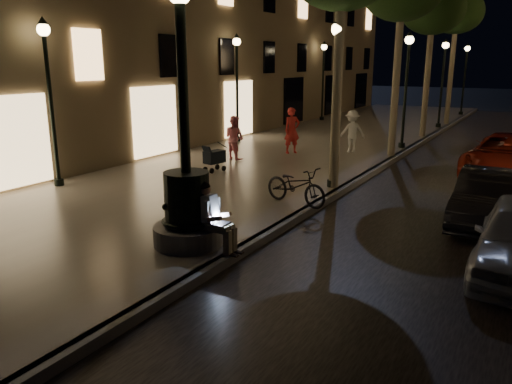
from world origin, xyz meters
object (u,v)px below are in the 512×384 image
Objects in this scene: car_second at (488,198)px; tree_far at (457,13)px; lamp_curb_c at (443,72)px; stroller at (214,157)px; tree_third at (433,10)px; bicycle at (296,185)px; pedestrian_red at (292,130)px; lamp_left_c at (323,71)px; pedestrian_white at (352,131)px; lamp_left_a at (49,82)px; pedestrian_pink at (234,138)px; fountain_lamppost at (187,196)px; lamp_curb_b at (407,75)px; car_third at (508,156)px; seated_man_laptop at (212,215)px; lamp_left_b at (237,74)px; lamp_curb_a at (336,82)px; lamp_curb_d at (465,70)px.

tree_far is at bearing 102.24° from car_second.
lamp_curb_c is 16.80m from stroller.
tree_third is 3.80× the size of bicycle.
lamp_left_c is at bearing 55.08° from pedestrian_red.
tree_third is at bearing -138.32° from pedestrian_white.
pedestrian_pink is (2.32, 6.12, -2.21)m from lamp_left_a.
fountain_lamppost is 7.22m from car_second.
lamp_curb_b is 2.92× the size of pedestrian_pink.
lamp_left_a is 0.93× the size of car_third.
fountain_lamppost is at bearing -180.00° from seated_man_laptop.
pedestrian_red is (-3.58, -13.61, -5.31)m from tree_far.
fountain_lamppost is 2.84× the size of pedestrian_red.
lamp_left_b is 2.54× the size of bicycle.
lamp_curb_c is at bearing 21.07° from pedestrian_red.
car_third is 3.04× the size of pedestrian_white.
lamp_curb_a is (0.09, 6.00, 2.32)m from seated_man_laptop.
lamp_left_a reaches higher than pedestrian_pink.
car_second is at bearing -71.47° from tree_third.
lamp_curb_c is 10.50m from pedestrian_white.
fountain_lamppost is 24.57m from tree_far.
pedestrian_white is (2.69, 5.91, 0.35)m from stroller.
lamp_curb_b is at bearing 149.39° from car_third.
lamp_curb_a reaches higher than pedestrian_pink.
lamp_curb_b is 7.89m from pedestrian_pink.
lamp_curb_b is at bearing 90.00° from lamp_curb_a.
lamp_curb_c reaches higher than bicycle.
lamp_curb_a is (0.00, -12.00, -2.90)m from tree_third.
lamp_left_c reaches higher than pedestrian_red.
fountain_lamppost is at bearing -127.12° from pedestrian_red.
pedestrian_red is 7.48m from bicycle.
tree_far is (0.08, 6.00, 0.29)m from tree_third.
fountain_lamppost is 3.83m from bicycle.
lamp_curb_d is 2.84× the size of pedestrian_white.
lamp_curb_c is at bearing 90.00° from tree_third.
lamp_curb_b and lamp_curb_c have the same top height.
car_third is 7.83m from pedestrian_red.
car_third is at bearing 38.29° from lamp_left_a.
lamp_curb_d is 20.03m from pedestrian_red.
pedestrian_red is at bearing 1.38° from pedestrian_white.
car_second is at bearing 176.53° from pedestrian_pink.
pedestrian_red reaches higher than bicycle.
tree_far reaches higher than tree_third.
lamp_left_b reaches higher than bicycle.
lamp_left_a is (-7.18, -22.00, -3.20)m from tree_far.
lamp_curb_a is at bearing 168.72° from car_second.
lamp_curb_d reaches higher than car_third.
pedestrian_white is at bearing 104.39° from lamp_curb_a.
seated_man_laptop is 1.36× the size of stroller.
pedestrian_white is (-5.80, 0.84, 0.33)m from car_third.
lamp_curb_b is at bearing -90.00° from tree_third.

